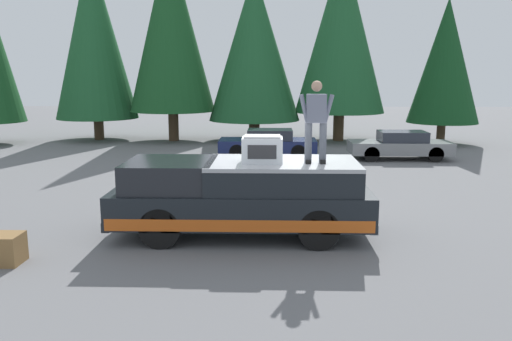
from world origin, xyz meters
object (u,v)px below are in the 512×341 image
compressor_unit (262,149)px  wooden_crate (6,249)px  pickup_truck (242,196)px  person_on_truck_bed (316,120)px  parked_car_grey (400,145)px  parked_car_navy (268,143)px

compressor_unit → wooden_crate: 5.28m
compressor_unit → pickup_truck: bearing=73.8°
compressor_unit → person_on_truck_bed: person_on_truck_bed is taller
pickup_truck → parked_car_grey: (10.45, -5.96, -0.29)m
person_on_truck_bed → parked_car_grey: size_ratio=0.41×
compressor_unit → person_on_truck_bed: 1.27m
pickup_truck → wooden_crate: pickup_truck is taller
pickup_truck → wooden_crate: bearing=113.2°
pickup_truck → person_on_truck_bed: (-0.22, -1.55, 1.68)m
person_on_truck_bed → pickup_truck: bearing=82.0°
parked_car_grey → pickup_truck: bearing=150.3°
person_on_truck_bed → parked_car_navy: (11.19, 1.04, -1.97)m
person_on_truck_bed → compressor_unit: bearing=85.5°
person_on_truck_bed → parked_car_navy: bearing=5.3°
person_on_truck_bed → parked_car_grey: bearing=-22.5°
person_on_truck_bed → parked_car_grey: 11.71m
wooden_crate → person_on_truck_bed: bearing=-74.5°
pickup_truck → parked_car_grey: pickup_truck is taller
pickup_truck → compressor_unit: compressor_unit is taller
person_on_truck_bed → parked_car_grey: (10.67, -4.41, -1.97)m
wooden_crate → pickup_truck: bearing=-66.8°
compressor_unit → parked_car_navy: bearing=-0.3°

